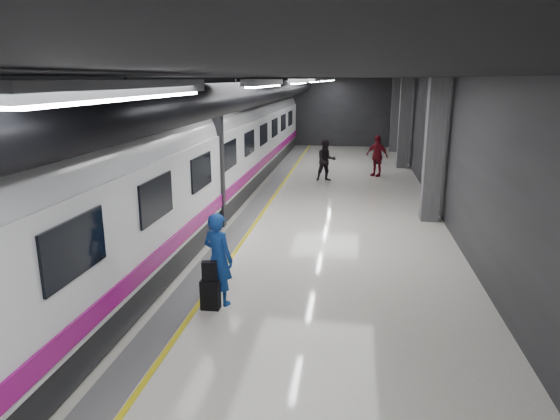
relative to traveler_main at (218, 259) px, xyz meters
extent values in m
plane|color=silver|center=(0.55, 5.03, -0.96)|extent=(40.00, 40.00, 0.00)
cube|color=black|center=(0.55, 5.03, 3.54)|extent=(10.00, 40.00, 0.02)
cube|color=#28282B|center=(0.55, 25.03, 1.29)|extent=(10.00, 0.02, 4.50)
cube|color=#28282B|center=(-4.45, 5.03, 1.29)|extent=(0.02, 40.00, 4.50)
cube|color=#28282B|center=(5.55, 5.03, 1.29)|extent=(0.02, 40.00, 4.50)
cube|color=slate|center=(-0.80, 5.03, -0.95)|extent=(0.65, 39.80, 0.01)
cube|color=yellow|center=(-0.40, 5.03, -0.95)|extent=(0.10, 39.80, 0.01)
cylinder|color=black|center=(-0.75, 5.03, 2.99)|extent=(0.80, 38.00, 0.80)
cube|color=silver|center=(1.15, -5.97, 3.44)|extent=(0.22, 2.60, 0.10)
cube|color=silver|center=(1.15, -0.97, 3.44)|extent=(0.22, 2.60, 0.10)
cube|color=silver|center=(1.15, 4.03, 3.44)|extent=(0.22, 2.60, 0.10)
cube|color=silver|center=(1.15, 9.03, 3.44)|extent=(0.22, 2.60, 0.10)
cube|color=silver|center=(1.15, 14.03, 3.44)|extent=(0.22, 2.60, 0.10)
cube|color=silver|center=(1.15, 19.03, 3.44)|extent=(0.22, 2.60, 0.10)
cube|color=silver|center=(1.15, 23.03, 3.44)|extent=(0.22, 2.60, 0.10)
cube|color=#515154|center=(5.10, 7.03, 1.29)|extent=(0.55, 0.55, 4.50)
cube|color=#515154|center=(5.10, 17.03, 1.29)|extent=(0.55, 0.55, 4.50)
cube|color=#515154|center=(5.10, 23.03, 1.29)|extent=(0.55, 0.55, 4.50)
cube|color=black|center=(-2.70, 5.03, -0.61)|extent=(2.80, 38.00, 0.60)
cube|color=white|center=(-2.70, 5.03, 0.79)|extent=(2.90, 38.00, 2.20)
cylinder|color=white|center=(-2.70, 5.03, 1.74)|extent=(2.80, 38.00, 2.80)
cube|color=#920D6F|center=(-1.23, 5.03, -0.01)|extent=(0.04, 38.00, 0.35)
cube|color=black|center=(-2.70, 5.03, 1.04)|extent=(3.05, 0.25, 3.80)
cube|color=black|center=(-1.23, -2.97, 1.19)|extent=(0.05, 1.60, 0.85)
cube|color=black|center=(-1.23, 0.03, 1.19)|extent=(0.05, 1.60, 0.85)
cube|color=black|center=(-1.23, 3.03, 1.19)|extent=(0.05, 1.60, 0.85)
cube|color=black|center=(-1.23, 6.03, 1.19)|extent=(0.05, 1.60, 0.85)
cube|color=black|center=(-1.23, 9.03, 1.19)|extent=(0.05, 1.60, 0.85)
cube|color=black|center=(-1.23, 12.03, 1.19)|extent=(0.05, 1.60, 0.85)
cube|color=black|center=(-1.23, 15.03, 1.19)|extent=(0.05, 1.60, 0.85)
cube|color=black|center=(-1.23, 18.03, 1.19)|extent=(0.05, 1.60, 0.85)
cube|color=black|center=(-1.23, 21.03, 1.19)|extent=(0.05, 1.60, 0.85)
imported|color=blue|center=(0.00, 0.00, 0.00)|extent=(0.83, 0.71, 1.91)
cube|color=black|center=(-0.10, -0.29, -0.65)|extent=(0.38, 0.24, 0.61)
cube|color=black|center=(-0.10, -0.29, -0.15)|extent=(0.31, 0.20, 0.39)
imported|color=black|center=(1.41, 12.97, -0.04)|extent=(1.07, 0.95, 1.84)
imported|color=maroon|center=(3.69, 14.45, 0.00)|extent=(1.20, 1.01, 1.92)
cube|color=black|center=(3.94, 17.94, -0.71)|extent=(0.37, 0.28, 0.49)
camera|label=1|loc=(2.61, -9.13, 3.50)|focal=32.00mm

